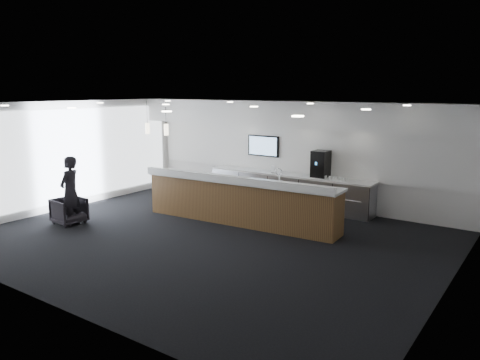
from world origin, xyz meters
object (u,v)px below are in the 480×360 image
Objects in this scene: coffee_machine at (321,164)px; lounge_guest at (70,191)px; armchair at (69,211)px; service_counter at (240,201)px.

lounge_guest is at bearing -132.38° from coffee_machine.
lounge_guest is (0.18, -0.06, 0.53)m from armchair.
coffee_machine reaches higher than armchair.
service_counter is 4.16m from lounge_guest.
coffee_machine is 6.67m from armchair.
armchair is at bearing -133.83° from coffee_machine.
service_counter is 2.64m from coffee_machine.
service_counter is 7.37× the size of armchair.
coffee_machine is (1.11, 2.27, 0.74)m from service_counter.
armchair is 0.42× the size of lounge_guest.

